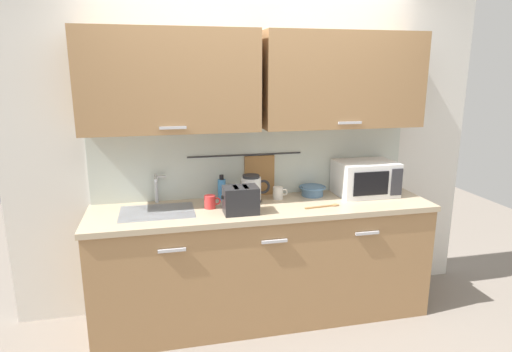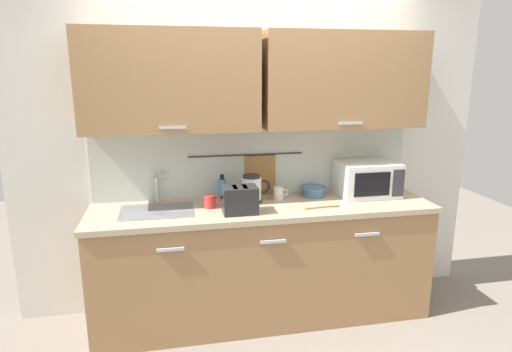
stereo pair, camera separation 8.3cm
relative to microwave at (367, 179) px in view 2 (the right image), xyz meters
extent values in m
plane|color=slate|center=(-0.86, -0.41, -1.04)|extent=(8.00, 8.00, 0.00)
cube|color=#997047|center=(-0.86, -0.11, -0.61)|extent=(2.50, 0.60, 0.86)
cube|color=#B7B7BC|center=(-1.55, -0.42, -0.30)|extent=(0.18, 0.02, 0.02)
cube|color=#B7B7BC|center=(-0.86, -0.42, -0.30)|extent=(0.18, 0.02, 0.02)
cube|color=#B7B7BC|center=(-0.17, -0.42, -0.30)|extent=(0.18, 0.02, 0.02)
cube|color=tan|center=(-0.86, -0.11, -0.16)|extent=(2.53, 0.63, 0.04)
cube|color=#9EA0A5|center=(-1.63, -0.09, -0.18)|extent=(0.52, 0.38, 0.09)
cube|color=silver|center=(-0.86, 0.22, 0.21)|extent=(3.70, 0.06, 2.50)
cube|color=beige|center=(-0.86, 0.19, 0.14)|extent=(2.50, 0.01, 0.55)
cube|color=#997047|center=(-1.50, 0.03, 0.77)|extent=(1.23, 0.33, 0.70)
cube|color=#B7B7BC|center=(-1.50, -0.15, 0.47)|extent=(0.18, 0.01, 0.02)
cube|color=#997047|center=(-0.22, 0.03, 0.77)|extent=(1.23, 0.33, 0.70)
cube|color=#B7B7BC|center=(-0.22, -0.15, 0.47)|extent=(0.18, 0.01, 0.02)
cylinder|color=#333338|center=(-0.94, 0.17, 0.19)|extent=(0.90, 0.01, 0.01)
cube|color=olive|center=(-0.83, 0.17, 0.01)|extent=(0.24, 0.02, 0.34)
cylinder|color=#B2B5BA|center=(-1.63, 0.14, -0.03)|extent=(0.03, 0.03, 0.22)
cylinder|color=#B2B5BA|center=(-1.63, 0.06, 0.07)|extent=(0.02, 0.16, 0.02)
cube|color=#B2B5BA|center=(-1.59, 0.14, 0.06)|extent=(0.07, 0.02, 0.01)
cube|color=white|center=(0.00, 0.00, 0.00)|extent=(0.46, 0.34, 0.27)
cube|color=black|center=(-0.04, -0.17, 0.00)|extent=(0.29, 0.01, 0.18)
cube|color=#2D2D33|center=(0.18, -0.17, 0.00)|extent=(0.09, 0.01, 0.21)
cylinder|color=black|center=(-0.93, 0.01, -0.13)|extent=(0.16, 0.16, 0.02)
cylinder|color=white|center=(-0.93, 0.01, -0.03)|extent=(0.15, 0.15, 0.17)
cylinder|color=#262628|center=(-0.93, 0.01, 0.06)|extent=(0.13, 0.13, 0.02)
torus|color=black|center=(-0.84, 0.01, -0.02)|extent=(0.11, 0.02, 0.11)
cylinder|color=#3F8CD8|center=(-1.14, 0.11, -0.06)|extent=(0.06, 0.06, 0.16)
cylinder|color=black|center=(-1.14, 0.11, 0.04)|extent=(0.03, 0.03, 0.04)
cylinder|color=red|center=(-1.26, -0.08, -0.09)|extent=(0.08, 0.08, 0.09)
torus|color=red|center=(-1.20, -0.08, -0.09)|extent=(0.06, 0.01, 0.06)
cylinder|color=#4C7093|center=(-0.42, 0.06, -0.10)|extent=(0.17, 0.17, 0.07)
torus|color=#4C7093|center=(-0.42, 0.06, -0.07)|extent=(0.21, 0.21, 0.01)
cube|color=#232326|center=(-1.06, -0.24, -0.04)|extent=(0.24, 0.17, 0.19)
cube|color=black|center=(-1.09, -0.24, 0.05)|extent=(0.03, 0.12, 0.01)
cube|color=black|center=(-1.02, -0.24, 0.05)|extent=(0.03, 0.12, 0.01)
cube|color=black|center=(-1.19, -0.24, -0.01)|extent=(0.02, 0.02, 0.02)
cylinder|color=silver|center=(-0.71, 0.04, -0.09)|extent=(0.08, 0.08, 0.09)
torus|color=silver|center=(-0.66, 0.04, -0.09)|extent=(0.06, 0.01, 0.06)
cube|color=#9E7042|center=(-0.48, -0.25, -0.13)|extent=(0.22, 0.04, 0.01)
ellipsoid|color=#9E7042|center=(-0.35, -0.23, -0.13)|extent=(0.06, 0.05, 0.01)
camera|label=1|loc=(-1.60, -3.09, 0.84)|focal=30.47mm
camera|label=2|loc=(-1.52, -3.10, 0.84)|focal=30.47mm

